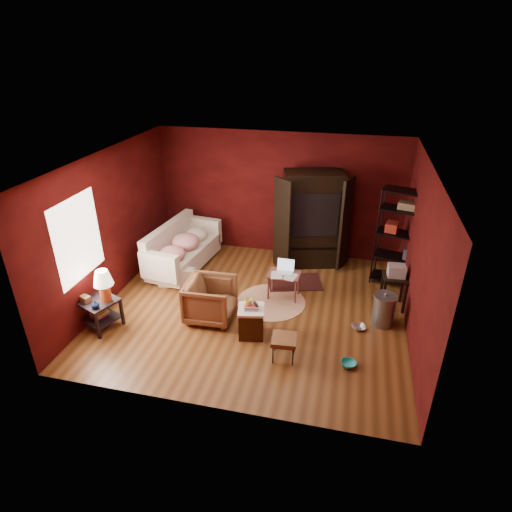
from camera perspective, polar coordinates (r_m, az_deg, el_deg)
The scene contains 18 objects.
room at distance 7.43m, azimuth -0.68°, elevation 2.07°, with size 5.54×5.04×2.84m.
sofa at distance 9.50m, azimuth -9.77°, elevation 0.61°, with size 1.89×0.55×0.74m, color white.
armchair at distance 7.67m, azimuth -6.10°, elevation -5.59°, with size 0.82×0.77×0.84m, color black.
pet_bowl_steel at distance 7.73m, azimuth 13.58°, elevation -8.68°, with size 0.24×0.06×0.24m, color silver.
pet_bowl_turquoise at distance 6.93m, azimuth 12.31°, elevation -13.37°, with size 0.24×0.08×0.24m, color #28B9BE.
vase at distance 7.61m, azimuth -20.66°, elevation -6.07°, with size 0.14×0.14×0.14m, color #0B183A.
mug at distance 7.09m, azimuth -1.04°, elevation -6.09°, with size 0.13×0.11×0.13m, color #E8E671.
side_table at distance 7.75m, azimuth -19.93°, elevation -4.75°, with size 0.73×0.73×1.11m.
sofa_cushions at distance 9.44m, azimuth -9.95°, elevation 0.89°, with size 1.12×2.23×0.90m.
hamper at distance 7.30m, azimuth -0.64°, elevation -8.67°, with size 0.51×0.51×0.61m.
footstool at distance 6.80m, azimuth 3.76°, elevation -11.16°, with size 0.42×0.42×0.40m.
rug_round at distance 8.29m, azimuth 2.02°, elevation -6.12°, with size 1.42×1.42×0.01m.
rug_oriental at distance 8.94m, azimuth 5.16°, elevation -3.47°, with size 1.24×1.00×0.01m.
laptop_desk at distance 8.23m, azimuth 3.77°, elevation -2.66°, with size 0.63×0.50×0.76m.
tv_armoire at distance 9.28m, azimuth 7.48°, elevation 5.04°, with size 1.60×1.13×2.10m.
wire_shelving at distance 8.85m, azimuth 19.05°, elevation 2.66°, with size 1.06×0.66×2.01m.
small_stand at distance 8.23m, azimuth 18.12°, elevation -2.57°, with size 0.47×0.47×0.88m.
trash_can at distance 7.86m, azimuth 16.64°, elevation -6.87°, with size 0.51×0.51×0.64m.
Camera 1 is at (1.58, -6.55, 4.54)m, focal length 30.00 mm.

